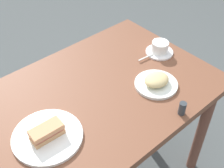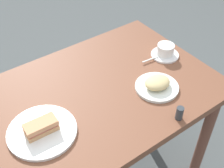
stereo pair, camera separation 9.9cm
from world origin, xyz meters
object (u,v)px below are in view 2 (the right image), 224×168
object	(u,v)px
sandwich_front	(41,127)
spoon	(153,58)
side_plate	(157,87)
salt_shaker	(180,113)
coffee_saucer	(165,55)
sandwich_plate	(42,131)
dining_table	(92,108)
coffee_cup	(165,49)

from	to	relation	value
sandwich_front	spoon	bearing A→B (deg)	8.47
side_plate	salt_shaker	world-z (taller)	salt_shaker
coffee_saucer	side_plate	bearing A→B (deg)	-141.65
sandwich_plate	spoon	xyz separation A→B (m)	(0.69, 0.10, 0.01)
dining_table	spoon	size ratio (longest dim) A/B	12.31
coffee_cup	coffee_saucer	bearing A→B (deg)	-109.54
dining_table	spoon	bearing A→B (deg)	3.34
side_plate	salt_shaker	bearing A→B (deg)	-105.15
coffee_cup	side_plate	xyz separation A→B (m)	(-0.21, -0.17, -0.03)
dining_table	salt_shaker	size ratio (longest dim) A/B	19.28
coffee_saucer	dining_table	bearing A→B (deg)	-178.21
sandwich_front	spoon	size ratio (longest dim) A/B	1.36
sandwich_front	coffee_cup	distance (m)	0.78
sandwich_front	spoon	world-z (taller)	sandwich_front
side_plate	salt_shaker	distance (m)	0.21
dining_table	side_plate	world-z (taller)	side_plate
dining_table	coffee_cup	size ratio (longest dim) A/B	10.54
spoon	coffee_cup	bearing A→B (deg)	-5.03
dining_table	sandwich_plate	size ratio (longest dim) A/B	4.24
salt_shaker	coffee_saucer	bearing A→B (deg)	53.95
sandwich_front	side_plate	bearing A→B (deg)	-7.35
sandwich_plate	salt_shaker	distance (m)	0.58
dining_table	coffee_saucer	distance (m)	0.50
dining_table	salt_shaker	world-z (taller)	salt_shaker
side_plate	sandwich_front	bearing A→B (deg)	172.65
sandwich_plate	coffee_saucer	size ratio (longest dim) A/B	1.91
dining_table	coffee_saucer	xyz separation A→B (m)	(0.49, 0.02, 0.11)
sandwich_plate	side_plate	size ratio (longest dim) A/B	1.38
coffee_saucer	side_plate	size ratio (longest dim) A/B	0.72
sandwich_front	salt_shaker	bearing A→B (deg)	-27.85
dining_table	coffee_cup	distance (m)	0.51
sandwich_front	coffee_saucer	world-z (taller)	sandwich_front
dining_table	sandwich_front	bearing A→B (deg)	-164.60
side_plate	salt_shaker	size ratio (longest dim) A/B	3.31
coffee_saucer	salt_shaker	size ratio (longest dim) A/B	2.38
dining_table	sandwich_front	xyz separation A→B (m)	(-0.29, -0.08, 0.14)
coffee_cup	salt_shaker	bearing A→B (deg)	-125.99
spoon	side_plate	size ratio (longest dim) A/B	0.47
sandwich_front	side_plate	xyz separation A→B (m)	(0.56, -0.07, -0.03)
salt_shaker	spoon	bearing A→B (deg)	63.62
sandwich_front	coffee_saucer	distance (m)	0.78
dining_table	salt_shaker	bearing A→B (deg)	-57.77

